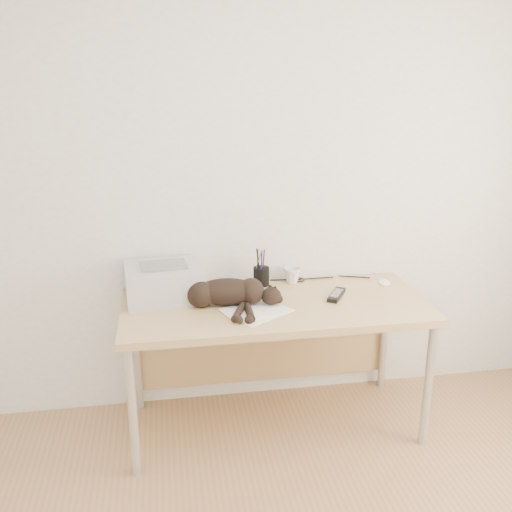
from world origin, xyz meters
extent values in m
plane|color=white|center=(0.00, 1.75, 1.30)|extent=(3.50, 0.00, 3.50)
cube|color=tan|center=(0.00, 1.39, 0.72)|extent=(1.60, 0.70, 0.04)
cylinder|color=#BBBBBD|center=(-0.75, 1.09, 0.35)|extent=(0.04, 0.04, 0.70)
cylinder|color=#BBBBBD|center=(0.75, 1.09, 0.35)|extent=(0.04, 0.04, 0.70)
cylinder|color=#BBBBBD|center=(-0.75, 1.69, 0.35)|extent=(0.04, 0.04, 0.70)
cylinder|color=#BBBBBD|center=(0.75, 1.69, 0.35)|extent=(0.04, 0.04, 0.70)
cube|color=tan|center=(0.00, 1.72, 0.40)|extent=(1.48, 0.02, 0.60)
cube|color=#B6B6BB|center=(-0.57, 1.56, 0.83)|extent=(0.43, 0.38, 0.18)
cube|color=black|center=(-0.57, 1.56, 0.84)|extent=(0.34, 0.05, 0.11)
cube|color=slate|center=(-0.57, 1.56, 0.93)|extent=(0.26, 0.19, 0.01)
cube|color=white|center=(-0.10, 1.28, 0.74)|extent=(0.36, 0.34, 0.00)
cube|color=white|center=(-0.13, 1.30, 0.74)|extent=(0.35, 0.30, 0.00)
ellipsoid|color=black|center=(-0.25, 1.41, 0.81)|extent=(0.36, 0.20, 0.14)
sphere|color=black|center=(-0.39, 1.42, 0.81)|extent=(0.15, 0.15, 0.15)
ellipsoid|color=black|center=(-0.03, 1.36, 0.79)|extent=(0.12, 0.11, 0.09)
cone|color=black|center=(-0.02, 1.41, 0.83)|extent=(0.04, 0.05, 0.05)
cone|color=black|center=(0.00, 1.40, 0.82)|extent=(0.04, 0.05, 0.05)
cylinder|color=black|center=(-0.21, 1.27, 0.76)|extent=(0.07, 0.20, 0.04)
cylinder|color=black|center=(-0.16, 1.26, 0.76)|extent=(0.07, 0.20, 0.04)
cylinder|color=black|center=(-0.52, 1.49, 0.75)|extent=(0.22, 0.06, 0.03)
imported|color=white|center=(0.15, 1.67, 0.79)|extent=(0.14, 0.14, 0.09)
cylinder|color=black|center=(-0.03, 1.62, 0.80)|extent=(0.09, 0.09, 0.12)
cylinder|color=#990C0C|center=(-0.05, 1.62, 0.88)|extent=(0.01, 0.01, 0.17)
cylinder|color=navy|center=(-0.02, 1.63, 0.88)|extent=(0.01, 0.01, 0.17)
cylinder|color=black|center=(-0.03, 1.61, 0.88)|extent=(0.01, 0.01, 0.17)
cube|color=slate|center=(-0.05, 1.64, 0.75)|extent=(0.12, 0.18, 0.02)
cube|color=black|center=(0.34, 1.42, 0.75)|extent=(0.15, 0.19, 0.02)
ellipsoid|color=white|center=(0.67, 1.58, 0.76)|extent=(0.08, 0.12, 0.04)
camera|label=1|loc=(-0.56, -1.32, 1.90)|focal=40.00mm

